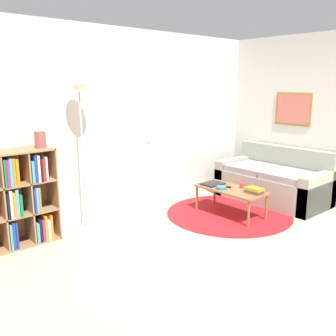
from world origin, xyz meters
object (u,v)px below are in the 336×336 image
at_px(bookshelf, 14,200).
at_px(couch, 275,182).
at_px(bowl, 221,188).
at_px(vase_on_shelf, 40,140).
at_px(laptop, 213,184).
at_px(floor_lamp, 81,116).
at_px(coffee_table, 231,191).
at_px(cup, 242,185).

distance_m(bookshelf, couch, 3.92).
bearing_deg(bowl, vase_on_shelf, 158.14).
bearing_deg(bowl, laptop, 68.67).
height_order(couch, bowl, couch).
bearing_deg(floor_lamp, coffee_table, -26.33).
bearing_deg(floor_lamp, cup, -26.60).
height_order(couch, vase_on_shelf, vase_on_shelf).
distance_m(coffee_table, cup, 0.19).
bearing_deg(couch, coffee_table, 179.09).
bearing_deg(couch, laptop, 163.27).
xyz_separation_m(floor_lamp, bowl, (1.70, -0.83, -1.05)).
xyz_separation_m(bookshelf, floor_lamp, (0.87, -0.05, 0.90)).
xyz_separation_m(bookshelf, coffee_table, (2.69, -0.95, -0.21)).
relative_size(laptop, vase_on_shelf, 1.64).
xyz_separation_m(laptop, cup, (0.18, -0.40, 0.03)).
relative_size(floor_lamp, laptop, 5.72).
distance_m(bookshelf, floor_lamp, 1.25).
distance_m(laptop, cup, 0.44).
bearing_deg(floor_lamp, couch, -17.53).
relative_size(cup, vase_on_shelf, 0.38).
relative_size(laptop, bowl, 2.25).
height_order(couch, cup, couch).
height_order(floor_lamp, couch, floor_lamp).
bearing_deg(couch, cup, -175.73).
distance_m(floor_lamp, couch, 3.27).
height_order(couch, laptop, couch).
height_order(bowl, cup, cup).
xyz_separation_m(bookshelf, vase_on_shelf, (0.37, 0.00, 0.65)).
relative_size(coffee_table, laptop, 3.19).
height_order(laptop, vase_on_shelf, vase_on_shelf).
bearing_deg(coffee_table, vase_on_shelf, 157.67).
height_order(floor_lamp, bowl, floor_lamp).
bearing_deg(vase_on_shelf, bowl, -21.86).
bearing_deg(cup, floor_lamp, 153.40).
height_order(coffee_table, laptop, laptop).
xyz_separation_m(bowl, vase_on_shelf, (-2.21, 0.89, 0.81)).
bearing_deg(coffee_table, couch, -0.91).
relative_size(coffee_table, cup, 13.76).
bearing_deg(laptop, floor_lamp, 161.99).
bearing_deg(bookshelf, floor_lamp, -3.31).
xyz_separation_m(couch, vase_on_shelf, (-3.42, 0.97, 0.92)).
distance_m(coffee_table, bowl, 0.15).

